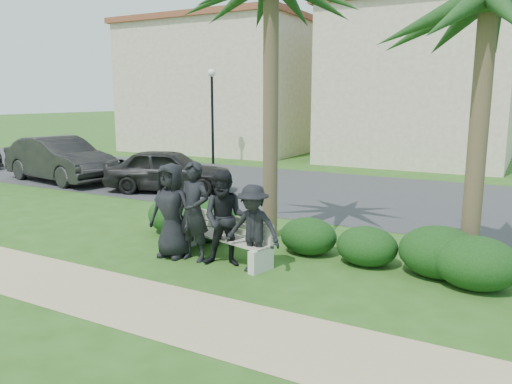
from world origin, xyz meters
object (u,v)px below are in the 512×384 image
street_lamp (212,99)px  man_d (253,229)px  car_a (169,170)px  park_bench (221,240)px  man_c (225,219)px  man_a (172,211)px  car_b (60,159)px  man_b (194,212)px  palm_right (489,2)px

street_lamp → man_d: bearing=-53.4°
man_d → car_a: (-6.13, 5.32, -0.08)m
park_bench → man_c: bearing=-31.2°
street_lamp → man_d: 14.79m
car_a → man_a: bearing=-161.6°
man_a → man_c: man_a is taller
street_lamp → man_d: size_ratio=2.76×
man_a → car_b: 10.41m
man_d → man_a: bearing=176.5°
man_b → car_b: bearing=154.2°
car_a → car_b: 4.76m
man_b → man_d: (1.28, -0.02, -0.16)m
car_b → man_b: bearing=-108.7°
park_bench → car_b: car_b is taller
man_a → man_d: (1.76, 0.02, -0.13)m
man_a → man_b: 0.49m
man_b → palm_right: palm_right is taller
man_c → car_a: 7.64m
man_a → man_c: (1.16, 0.07, -0.03)m
park_bench → street_lamp: bearing=138.2°
man_c → car_b: (-10.28, 4.95, -0.07)m
street_lamp → park_bench: 14.07m
man_b → street_lamp: bearing=124.0°
car_b → man_c: bearing=-107.0°
man_c → car_a: size_ratio=0.43×
car_a → car_b: bearing=73.0°
park_bench → man_d: man_d is taller
man_b → car_b: 10.82m
man_d → car_a: size_ratio=0.38×
man_c → man_b: bearing=162.6°
street_lamp → man_a: 13.83m
street_lamp → man_d: (8.72, -11.76, -2.17)m
street_lamp → man_a: (6.95, -11.78, -2.03)m
park_bench → car_a: 7.22m
man_c → man_d: bearing=-24.3°
street_lamp → man_b: street_lamp is taller
palm_right → car_b: bearing=168.0°
car_a → man_c: bearing=-154.5°
street_lamp → man_c: bearing=-55.3°
man_c → car_b: man_c is taller
man_b → palm_right: 6.16m
man_a → park_bench: bearing=21.0°
man_a → man_d: man_a is taller
car_b → man_d: bearing=-105.9°
man_c → palm_right: size_ratio=0.32×
man_c → car_a: man_c is taller
street_lamp → man_b: (7.44, -11.73, -2.01)m
palm_right → car_a: (-9.43, 3.34, -3.86)m
man_a → palm_right: bearing=19.2°
park_bench → car_b: bearing=168.8°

